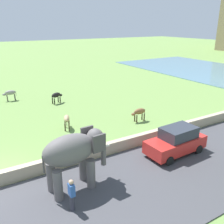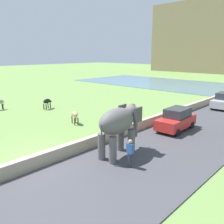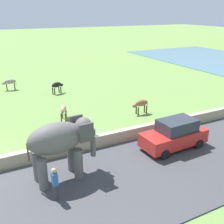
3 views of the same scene
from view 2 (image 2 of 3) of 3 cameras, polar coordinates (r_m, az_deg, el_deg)
name	(u,v)px [view 2 (image 2 of 3)]	position (r m, az deg, el deg)	size (l,w,h in m)	color
ground_plane	(37,157)	(15.25, -17.41, -10.23)	(220.00, 220.00, 0.00)	#6B8E47
barrier_wall	(192,107)	(27.57, 18.47, 1.19)	(0.40, 110.00, 0.76)	tan
lake	(163,83)	(51.08, 12.02, 6.70)	(36.00, 18.00, 0.08)	slate
elephant	(119,123)	(14.10, 1.76, -2.73)	(1.55, 3.50, 2.99)	#605B5B
person_beside_elephant	(130,153)	(13.02, 4.30, -9.66)	(0.36, 0.22, 1.63)	#33333D
car_silver	(224,101)	(29.54, 25.03, 2.43)	(1.92, 4.06, 1.80)	#B7B7BC
car_red	(176,119)	(19.87, 15.01, -1.72)	(1.91, 4.06, 1.80)	red
cow_tan	(75,115)	(21.20, -8.86, -0.61)	(1.41, 0.81, 1.15)	tan
cow_black	(47,102)	(27.61, -15.15, 2.41)	(0.84, 1.41, 1.15)	black
cow_brown	(131,107)	(24.06, 4.59, 1.22)	(0.46, 1.39, 1.15)	brown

